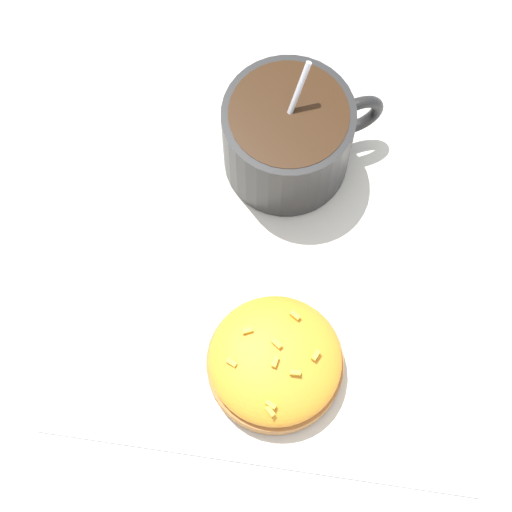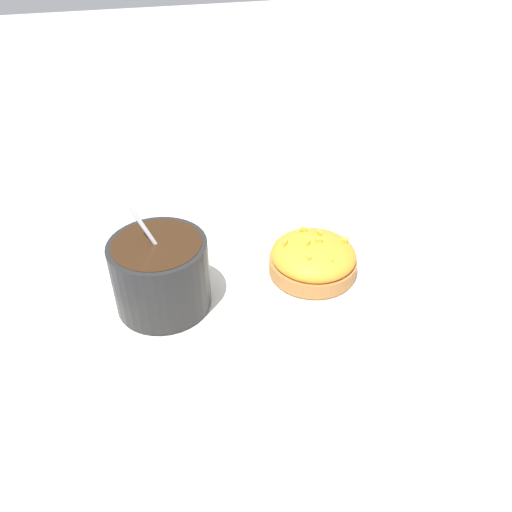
# 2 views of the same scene
# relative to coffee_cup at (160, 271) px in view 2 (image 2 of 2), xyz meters

# --- Properties ---
(ground_plane) EXTENTS (3.00, 3.00, 0.00)m
(ground_plane) POSITION_rel_coffee_cup_xyz_m (-0.08, -0.01, -0.04)
(ground_plane) COLOR #B2B2B7
(paper_napkin) EXTENTS (0.31, 0.32, 0.00)m
(paper_napkin) POSITION_rel_coffee_cup_xyz_m (-0.08, -0.01, -0.04)
(paper_napkin) COLOR white
(paper_napkin) RESTS_ON ground_plane
(coffee_cup) EXTENTS (0.09, 0.12, 0.11)m
(coffee_cup) POSITION_rel_coffee_cup_xyz_m (0.00, 0.00, 0.00)
(coffee_cup) COLOR black
(coffee_cup) RESTS_ON paper_napkin
(frosted_pastry) EXTENTS (0.09, 0.09, 0.04)m
(frosted_pastry) POSITION_rel_coffee_cup_xyz_m (-0.16, -0.01, -0.02)
(frosted_pastry) COLOR #B2753D
(frosted_pastry) RESTS_ON paper_napkin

